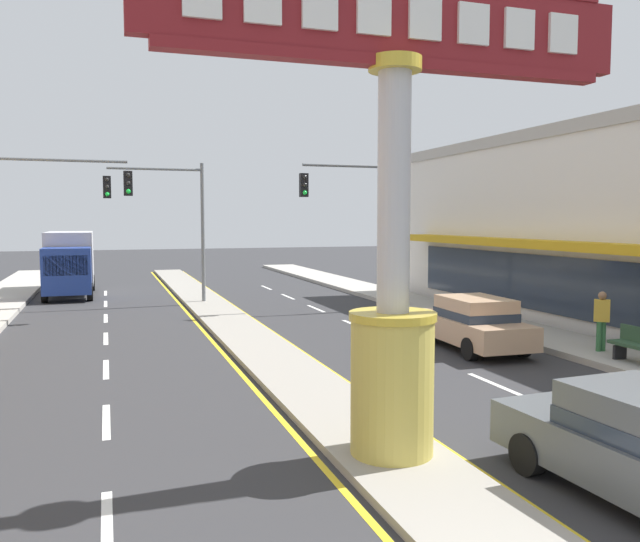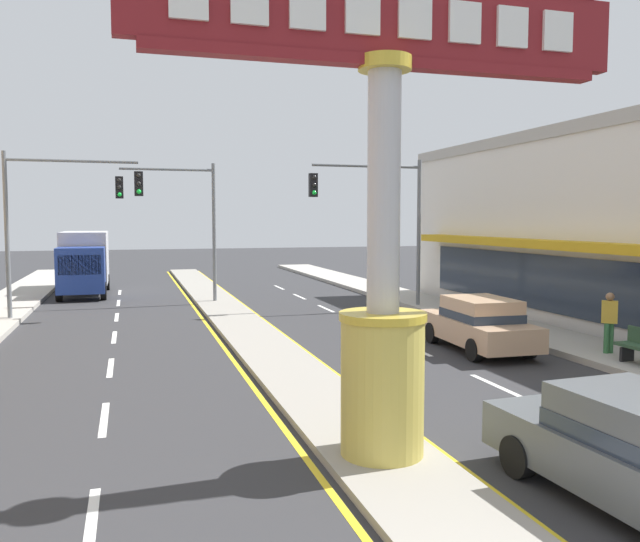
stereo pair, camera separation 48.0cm
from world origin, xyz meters
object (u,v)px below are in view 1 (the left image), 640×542
(box_truck_near_right_lane, at_px, (69,261))
(pedestrian_near_kerb, at_px, (602,318))
(district_sign, at_px, (394,220))
(traffic_light_median_far, at_px, (168,209))
(traffic_light_right_side, at_px, (370,207))
(sedan_far_right_lane, at_px, (473,323))
(traffic_light_left_side, at_px, (46,206))

(box_truck_near_right_lane, relative_size, pedestrian_near_kerb, 4.24)
(district_sign, relative_size, traffic_light_median_far, 1.24)
(traffic_light_right_side, bearing_deg, sedan_far_right_lane, -91.97)
(traffic_light_left_side, height_order, sedan_far_right_lane, traffic_light_left_side)
(traffic_light_left_side, distance_m, traffic_light_right_side, 12.32)
(sedan_far_right_lane, relative_size, pedestrian_near_kerb, 2.68)
(traffic_light_median_far, bearing_deg, pedestrian_near_kerb, -55.05)
(box_truck_near_right_lane, bearing_deg, pedestrian_near_kerb, -54.42)
(traffic_light_right_side, relative_size, box_truck_near_right_lane, 0.90)
(traffic_light_right_side, bearing_deg, box_truck_near_right_lane, 140.91)
(sedan_far_right_lane, bearing_deg, traffic_light_right_side, 88.03)
(traffic_light_left_side, height_order, pedestrian_near_kerb, traffic_light_left_side)
(traffic_light_left_side, bearing_deg, traffic_light_median_far, 34.62)
(district_sign, xyz_separation_m, traffic_light_right_side, (6.14, 15.51, 0.50))
(district_sign, distance_m, traffic_light_median_far, 19.66)
(district_sign, distance_m, sedan_far_right_lane, 9.70)
(box_truck_near_right_lane, bearing_deg, traffic_light_median_far, -52.86)
(traffic_light_left_side, xyz_separation_m, pedestrian_near_kerb, (14.71, -11.34, -3.15))
(district_sign, xyz_separation_m, traffic_light_median_far, (-1.56, 19.59, 0.44))
(traffic_light_median_far, bearing_deg, traffic_light_right_side, -27.86)
(box_truck_near_right_lane, bearing_deg, traffic_light_left_side, -91.77)
(traffic_light_right_side, relative_size, pedestrian_near_kerb, 3.80)
(traffic_light_left_side, distance_m, box_truck_near_right_lane, 9.21)
(pedestrian_near_kerb, bearing_deg, traffic_light_right_side, 103.09)
(traffic_light_right_side, distance_m, box_truck_near_right_lane, 15.69)
(traffic_light_median_far, bearing_deg, box_truck_near_right_lane, 127.14)
(traffic_light_left_side, xyz_separation_m, box_truck_near_right_lane, (0.27, 8.85, -2.55))
(traffic_light_median_far, bearing_deg, sedan_far_right_lane, -59.20)
(box_truck_near_right_lane, height_order, sedan_far_right_lane, box_truck_near_right_lane)
(sedan_far_right_lane, distance_m, pedestrian_near_kerb, 3.41)
(traffic_light_right_side, height_order, sedan_far_right_lane, traffic_light_right_side)
(traffic_light_left_side, relative_size, pedestrian_near_kerb, 3.80)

